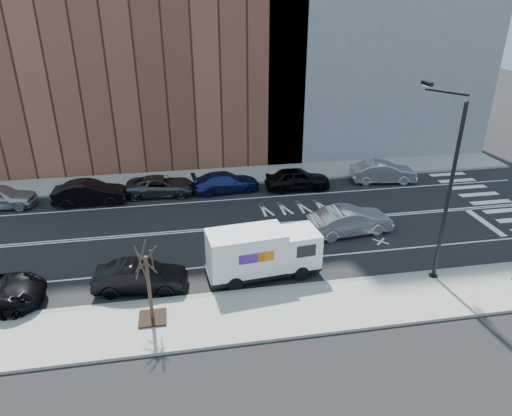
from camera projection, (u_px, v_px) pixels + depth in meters
name	position (u px, v px, depth m)	size (l,w,h in m)	color
ground	(270.00, 225.00, 28.81)	(120.00, 120.00, 0.00)	black
sidewalk_near	(308.00, 309.00, 20.92)	(44.00, 3.60, 0.15)	gray
sidewalk_far	(248.00, 175.00, 36.64)	(44.00, 3.60, 0.15)	gray
curb_near	(298.00, 286.00, 22.52)	(44.00, 0.25, 0.17)	gray
curb_far	(251.00, 183.00, 35.03)	(44.00, 0.25, 0.17)	gray
crosswalk	(497.00, 206.00, 31.33)	(3.00, 14.00, 0.01)	white
road_markings	(270.00, 225.00, 28.81)	(40.00, 8.60, 0.01)	white
bldg_brick	(136.00, 25.00, 36.85)	(26.00, 10.00, 22.00)	brown
streetlight	(445.00, 183.00, 21.60)	(0.44, 4.02, 9.34)	black
street_tree	(150.00, 295.00, 19.59)	(1.20, 1.20, 3.75)	black
fedex_van	(262.00, 252.00, 22.98)	(5.93, 2.54, 2.63)	black
far_parked_b	(90.00, 193.00, 31.43)	(1.71, 4.90, 1.61)	black
far_parked_c	(161.00, 186.00, 32.89)	(2.30, 4.99, 1.39)	#414447
far_parked_d	(226.00, 182.00, 33.48)	(2.01, 4.95, 1.44)	navy
far_parked_e	(298.00, 179.00, 33.79)	(1.93, 4.80, 1.64)	black
far_parked_f	(383.00, 172.00, 35.13)	(1.72, 4.92, 1.62)	#ACADB1
driving_sedan	(350.00, 221.00, 27.43)	(1.78, 5.09, 1.68)	silver
near_parked_rear_a	(140.00, 277.00, 22.08)	(1.55, 4.45, 1.47)	black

